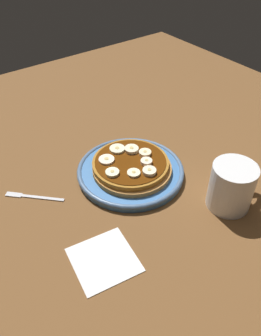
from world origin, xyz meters
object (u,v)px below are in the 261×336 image
Objects in this scene: banana_slice_2 at (145,153)px; banana_slice_6 at (118,149)px; banana_slice_4 at (149,171)px; coffee_mug at (233,185)px; banana_slice_0 at (107,160)px; napkin at (104,259)px; banana_slice_1 at (112,173)px; fork at (31,196)px; banana_slice_5 at (146,162)px; banana_slice_7 at (132,149)px; pancake_stack at (132,165)px; plate at (131,171)px; banana_slice_3 at (134,173)px.

banana_slice_2 is 6.38cm from banana_slice_6.
coffee_mug is at bearing -53.91° from banana_slice_4.
banana_slice_0 is 23.89cm from napkin.
banana_slice_1 is 0.30× the size of fork.
banana_slice_0 is 4.75cm from banana_slice_1.
banana_slice_1 is 1.00× the size of banana_slice_4.
fork is at bearing 158.05° from banana_slice_5.
banana_slice_4 reaches higher than fork.
banana_slice_2 and banana_slice_5 have the same top height.
banana_slice_5 reaches higher than banana_slice_0.
banana_slice_2 is 0.95× the size of banana_slice_4.
banana_slice_1 is at bearing 50.58° from napkin.
banana_slice_7 is at bearing -3.85° from banana_slice_0.
pancake_stack is at bearing -18.09° from fork.
banana_slice_1 reaches higher than plate.
banana_slice_1 is 8.22cm from banana_slice_5.
banana_slice_1 is (-5.71, -1.13, 3.22)cm from plate.
napkin is at bearing -138.33° from plate.
banana_slice_2 is 0.26× the size of napkin.
banana_slice_1 is 0.91× the size of banana_slice_7.
banana_slice_0 is at bearing 140.58° from pancake_stack.
banana_slice_1 is at bearing 168.52° from banana_slice_5.
banana_slice_7 is at bearing 88.56° from banana_slice_5.
plate is 1.77cm from pancake_stack.
banana_slice_7 is (0.14, 5.69, -0.02)cm from banana_slice_5.
banana_slice_3 and banana_slice_6 have the same top height.
napkin is at bearing -147.01° from banana_slice_5.
coffee_mug is (11.09, -19.71, 4.10)cm from plate.
banana_slice_3 is (-2.09, -3.94, 3.16)cm from plate.
banana_slice_7 is (8.20, 4.05, 0.09)cm from banana_slice_1.
coffee_mug reaches higher than banana_slice_4.
banana_slice_5 is 0.24× the size of napkin.
banana_slice_5 reaches higher than fork.
coffee_mug is at bearing -69.20° from banana_slice_7.
banana_slice_0 reaches higher than fork.
banana_slice_3 is (3.61, -2.81, -0.06)cm from banana_slice_1.
banana_slice_5 is 8.23cm from banana_slice_6.
banana_slice_7 is (2.31, 3.15, 1.56)cm from pancake_stack.
banana_slice_3 is 20.58cm from coffee_mug.
plate is at bearing 98.38° from banana_slice_4.
banana_slice_4 is 0.27× the size of napkin.
banana_slice_3 is at bearing -146.71° from banana_slice_2.
napkin is (-17.99, -15.62, -2.64)cm from pancake_stack.
pancake_stack is 6.14cm from banana_slice_1.
banana_slice_7 is (1.66, 8.57, -0.02)cm from banana_slice_4.
banana_slice_1 is at bearing -133.21° from banana_slice_6.
banana_slice_6 is 28.00cm from napkin.
banana_slice_4 reaches higher than napkin.
banana_slice_2 is (9.88, 1.30, 0.07)cm from banana_slice_1.
pancake_stack is 3.69cm from banana_slice_5.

